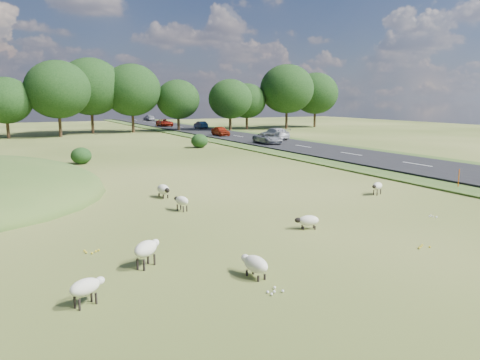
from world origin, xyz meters
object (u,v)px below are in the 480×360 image
sheep_0 (163,189)px  car_1 (268,138)px  sheep_4 (181,201)px  car_5 (201,125)px  car_6 (275,133)px  sheep_2 (308,221)px  car_0 (149,118)px  sheep_5 (255,264)px  sheep_1 (146,249)px  sheep_6 (86,287)px  sheep_3 (377,186)px  car_4 (221,131)px  marker_post (459,179)px  car_3 (165,123)px

sheep_0 → car_1: size_ratio=0.30×
sheep_4 → car_5: (23.87, 56.08, 0.35)m
sheep_0 → sheep_4: (-0.18, -3.42, 0.05)m
car_6 → car_1: bearing=51.4°
sheep_2 → car_0: 96.17m
sheep_5 → car_1: bearing=-39.6°
car_6 → sheep_5: bearing=58.2°
sheep_0 → car_1: car_1 is taller
sheep_1 → sheep_5: (2.72, -2.42, -0.18)m
car_0 → car_6: size_ratio=0.92×
sheep_1 → sheep_6: bearing=-175.7°
sheep_3 → car_4: (8.73, 40.67, 0.40)m
sheep_1 → sheep_2: size_ratio=1.09×
marker_post → sheep_2: marker_post is taller
sheep_0 → car_6: 36.19m
car_1 → car_5: car_5 is taller
marker_post → car_0: car_0 is taller
car_5 → car_6: size_ratio=0.73×
sheep_3 → sheep_4: sheep_4 is taller
sheep_4 → car_1: (20.07, 26.02, 0.34)m
sheep_5 → car_5: size_ratio=0.33×
sheep_0 → car_5: 57.74m
sheep_5 → sheep_4: bearing=-14.6°
sheep_2 → car_5: 64.83m
sheep_1 → sheep_2: 7.42m
car_1 → sheep_4: bearing=-127.7°
sheep_2 → sheep_3: sheep_3 is taller
sheep_3 → car_4: size_ratio=0.27×
car_0 → car_5: car_0 is taller
car_3 → car_5: 9.56m
sheep_5 → marker_post: bearing=-77.4°
sheep_1 → car_5: bearing=26.9°
sheep_3 → car_5: size_ratio=0.28×
sheep_4 → car_4: (20.07, 39.31, 0.39)m
sheep_3 → car_3: car_3 is taller
sheep_1 → sheep_3: (15.01, 5.44, -0.11)m
sheep_3 → sheep_6: (-17.25, -7.59, 0.02)m
sheep_5 → sheep_6: (-4.96, 0.28, 0.09)m
sheep_0 → sheep_3: size_ratio=1.24×
car_1 → car_3: (0.00, 38.84, 0.07)m
sheep_6 → car_3: (25.98, 73.80, 0.40)m
car_1 → car_3: bearing=90.0°
car_1 → car_6: 6.10m
sheep_0 → car_0: 88.32m
car_6 → sheep_2: bearing=60.9°
marker_post → car_5: bearing=83.4°
sheep_5 → car_3: car_3 is taller
marker_post → sheep_3: (-5.81, 0.80, -0.09)m
sheep_2 → car_0: car_0 is taller
marker_post → sheep_5: bearing=-158.7°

